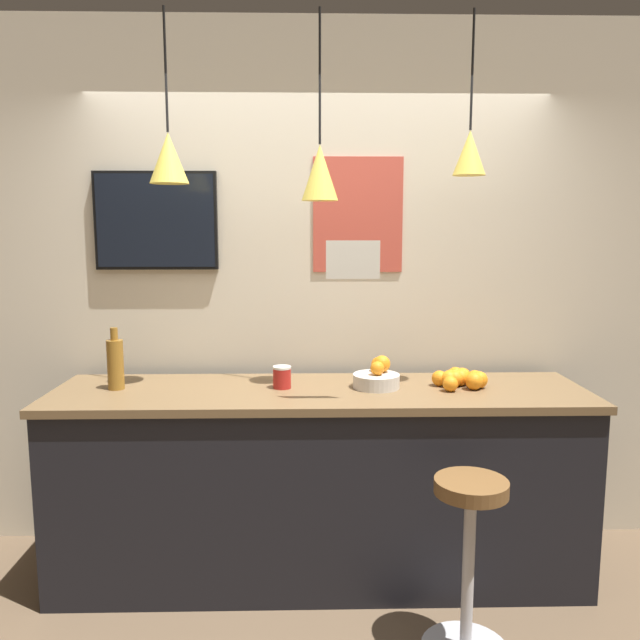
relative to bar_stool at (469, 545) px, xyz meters
name	(u,v)px	position (x,y,z in m)	size (l,w,h in m)	color
back_wall	(318,288)	(-0.60, 1.10, 0.97)	(8.00, 0.06, 2.90)	beige
service_counter	(320,482)	(-0.60, 0.64, 0.01)	(2.67, 0.70, 0.98)	black
bar_stool	(469,545)	(0.00, 0.00, 0.00)	(0.37, 0.37, 0.77)	#B7B7BC
fruit_bowl	(377,377)	(-0.31, 0.67, 0.56)	(0.24, 0.24, 0.16)	beige
orange_pile	(459,379)	(0.11, 0.67, 0.54)	(0.27, 0.24, 0.09)	orange
juice_bottle	(115,363)	(-1.62, 0.66, 0.63)	(0.08, 0.08, 0.31)	olive
spread_jar	(282,377)	(-0.79, 0.66, 0.56)	(0.09, 0.09, 0.11)	red
pendant_lamp_left	(169,157)	(-1.33, 0.67, 1.64)	(0.19, 0.19, 0.81)	black
pendant_lamp_middle	(320,172)	(-0.60, 0.67, 1.57)	(0.18, 0.18, 0.89)	black
pendant_lamp_right	(470,152)	(0.12, 0.67, 1.66)	(0.16, 0.16, 0.77)	black
mounted_tv	(156,221)	(-1.48, 1.04, 1.34)	(0.66, 0.04, 0.53)	black
hanging_menu_board	(353,260)	(-0.46, 0.37, 1.16)	(0.24, 0.01, 0.17)	silver
wall_poster	(358,215)	(-0.38, 1.06, 1.37)	(0.49, 0.01, 0.63)	#C64C3D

